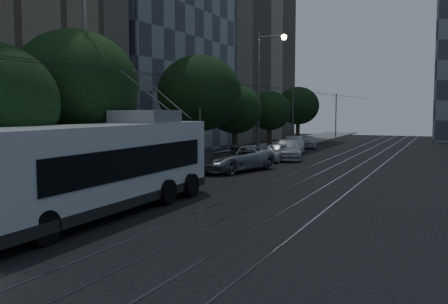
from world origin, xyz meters
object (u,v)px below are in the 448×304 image
car_white_b (287,149)px  streetlamp_near (93,64)px  car_white_c (294,144)px  car_white_a (276,152)px  streetlamp_far (263,83)px  trolleybus (101,167)px  car_white_d (308,142)px  pickup_silver (233,158)px

car_white_b → streetlamp_near: streetlamp_near is taller
car_white_c → streetlamp_near: bearing=-112.1°
car_white_c → streetlamp_near: 27.09m
car_white_a → streetlamp_far: size_ratio=0.41×
trolleybus → car_white_b: 22.75m
car_white_b → car_white_d: size_ratio=1.41×
trolleybus → streetlamp_far: 23.28m
trolleybus → pickup_silver: 14.17m
car_white_a → car_white_c: 8.28m
pickup_silver → car_white_b: bearing=100.1°
streetlamp_near → streetlamp_far: 20.11m
car_white_d → streetlamp_near: bearing=-108.6°
car_white_d → streetlamp_near: streetlamp_near is taller
pickup_silver → streetlamp_far: 10.22m
trolleybus → streetlamp_near: (-2.49, 2.72, 4.16)m
pickup_silver → streetlamp_far: (-1.16, 8.70, 5.23)m
pickup_silver → car_white_a: pickup_silver is taller
trolleybus → car_white_b: (0.20, 22.73, -1.04)m
car_white_d → streetlamp_near: size_ratio=0.39×
trolleybus → car_white_c: bearing=90.9°
pickup_silver → streetlamp_near: streetlamp_near is taller
pickup_silver → car_white_b: 8.67m
streetlamp_far → car_white_a: bearing=-45.7°
car_white_b → car_white_d: 12.00m
car_white_d → streetlamp_near: (-1.19, -31.92, 5.33)m
trolleybus → car_white_c: 29.30m
car_white_b → car_white_c: bearing=84.4°
trolleybus → car_white_a: (-0.15, 21.04, -1.11)m
car_white_a → car_white_c: bearing=100.4°
trolleybus → streetlamp_near: streetlamp_near is taller
car_white_c → streetlamp_far: streetlamp_far is taller
pickup_silver → car_white_b: (0.93, 8.62, -0.06)m
streetlamp_near → streetlamp_far: (0.60, 20.10, 0.09)m
car_white_c → car_white_b: bearing=-97.4°
car_white_a → streetlamp_far: bearing=137.7°
trolleybus → car_white_a: size_ratio=3.19×
pickup_silver → car_white_d: size_ratio=1.59×
streetlamp_near → car_white_b: bearing=82.4°
car_white_d → car_white_c: bearing=-105.0°
pickup_silver → streetlamp_near: 12.63m
trolleybus → car_white_c: (-1.16, 29.26, -1.09)m
car_white_c → car_white_d: 5.38m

